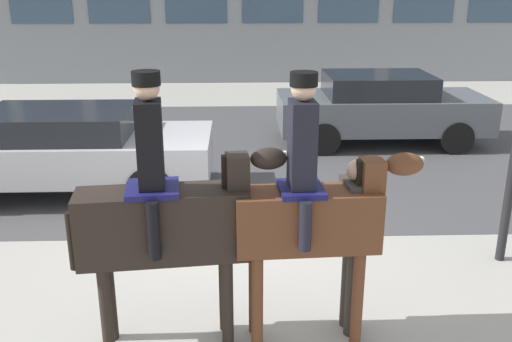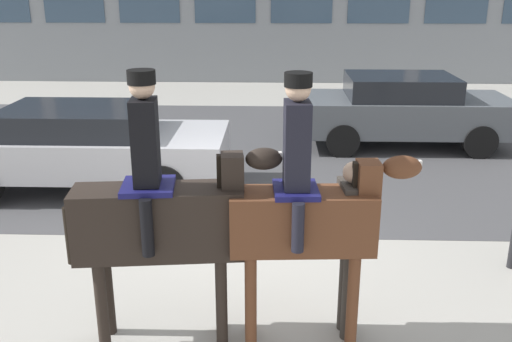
% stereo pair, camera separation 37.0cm
% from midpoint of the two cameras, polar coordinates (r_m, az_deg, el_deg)
% --- Properties ---
extents(ground_plane, '(80.00, 80.00, 0.00)m').
position_cam_midpoint_polar(ground_plane, '(7.36, -0.12, -8.37)').
color(ground_plane, '#9E9B93').
extents(road_surface, '(22.79, 8.50, 0.01)m').
position_cam_midpoint_polar(road_surface, '(11.79, 0.71, 2.17)').
color(road_surface, '#444447').
rests_on(road_surface, ground_plane).
extents(mounted_horse_lead, '(1.97, 0.65, 2.62)m').
position_cam_midpoint_polar(mounted_horse_lead, '(5.21, -7.36, -4.28)').
color(mounted_horse_lead, black).
rests_on(mounted_horse_lead, ground_plane).
extents(mounted_horse_companion, '(1.79, 0.65, 2.60)m').
position_cam_midpoint_polar(mounted_horse_companion, '(5.19, 7.11, -4.14)').
color(mounted_horse_companion, '#59331E').
rests_on(mounted_horse_companion, ground_plane).
extents(pedestrian_bystander, '(0.82, 0.48, 1.79)m').
position_cam_midpoint_polar(pedestrian_bystander, '(5.46, 11.20, -6.47)').
color(pedestrian_bystander, '#332D28').
rests_on(pedestrian_bystander, ground_plane).
extents(street_car_near_lane, '(4.58, 1.92, 1.39)m').
position_cam_midpoint_polar(street_car_near_lane, '(9.71, -15.76, 2.50)').
color(street_car_near_lane, '#B7B7BC').
rests_on(street_car_near_lane, ground_plane).
extents(street_car_far_lane, '(4.32, 1.91, 1.48)m').
position_cam_midpoint_polar(street_car_far_lane, '(12.33, 15.30, 5.99)').
color(street_car_far_lane, '#51565B').
rests_on(street_car_far_lane, ground_plane).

